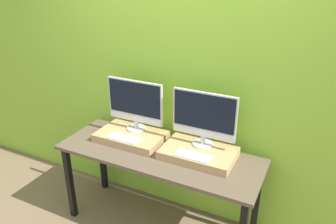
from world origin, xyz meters
The scene contains 8 objects.
wall_back centered at (0.00, 0.69, 1.30)m, with size 8.00×0.04×2.60m.
workbench centered at (0.00, 0.31, 0.69)m, with size 1.73×0.62×0.78m.
wooden_riser_left centered at (-0.32, 0.39, 0.82)m, with size 0.59×0.38×0.07m.
monitor_left centered at (-0.32, 0.48, 1.10)m, with size 0.53×0.17×0.46m.
keyboard_left centered at (-0.32, 0.27, 0.86)m, with size 0.28×0.12×0.01m.
wooden_riser_right centered at (0.32, 0.39, 0.82)m, with size 0.59×0.38×0.07m.
monitor_right centered at (0.32, 0.48, 1.10)m, with size 0.53×0.17×0.46m.
keyboard_right centered at (0.32, 0.27, 0.86)m, with size 0.28×0.12×0.01m.
Camera 1 is at (1.12, -1.77, 2.21)m, focal length 35.00 mm.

